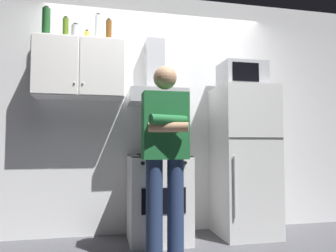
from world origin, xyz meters
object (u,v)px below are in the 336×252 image
Objects in this scene: person_standing at (165,153)px; bottle_canister_steel at (76,33)px; microwave at (242,76)px; upper_cabinet at (80,69)px; cooking_pot at (173,149)px; bottle_olive_oil at (66,29)px; bottle_vodka_clear at (98,29)px; bottle_spice_jar at (87,37)px; bottle_wine_green at (46,23)px; bottle_beer_brown at (109,32)px; stove_oven at (158,197)px; range_hood at (156,87)px; refrigerator at (244,160)px.

person_standing is 1.65m from bottle_canister_steel.
bottle_canister_steel is (-1.80, 0.13, 0.40)m from microwave.
upper_cabinet reaches higher than cooking_pot.
person_standing is 1.74m from bottle_olive_oil.
bottle_vodka_clear reaches higher than person_standing.
microwave is at bearing -3.48° from upper_cabinet.
bottle_spice_jar is 0.40× the size of bottle_wine_green.
bottle_olive_oil is 0.97× the size of bottle_beer_brown.
bottle_beer_brown is (-0.46, 0.76, 1.28)m from person_standing.
bottle_spice_jar reaches higher than person_standing.
bottle_spice_jar reaches higher than stove_oven.
cooking_pot is 0.86× the size of bottle_vodka_clear.
bottle_beer_brown is at bearing 1.36° from bottle_canister_steel.
bottle_wine_green reaches higher than bottle_vodka_clear.
bottle_spice_jar reaches higher than microwave.
bottle_wine_green is 1.20× the size of bottle_beer_brown.
cooking_pot is 1.02× the size of bottle_beer_brown.
upper_cabinet is at bearing 135.74° from person_standing.
bottle_beer_brown reaches higher than stove_oven.
bottle_vodka_clear is 1.23× the size of bottle_olive_oil.
bottle_beer_brown is (-1.46, 0.13, 0.44)m from microwave.
stove_oven is at bearing -5.13° from bottle_wine_green.
bottle_beer_brown reaches higher than bottle_olive_oil.
bottle_vodka_clear is at bearing 6.96° from bottle_wine_green.
cooking_pot is 1.49m from bottle_spice_jar.
cooking_pot is at bearing -14.85° from bottle_olive_oil.
cooking_pot is (0.18, 0.49, 0.03)m from person_standing.
microwave is (0.95, -0.11, 0.14)m from range_hood.
refrigerator is at bearing -4.07° from upper_cabinet.
upper_cabinet is 0.36m from bottle_spice_jar.
stove_oven is 0.53× the size of person_standing.
microwave is (-0.00, 0.02, 0.94)m from refrigerator.
bottle_wine_green is 0.30m from bottle_canister_steel.
cooking_pot is 1.49× the size of bottle_canister_steel.
bottle_vodka_clear reaches higher than stove_oven.
refrigerator is at bearing -4.60° from bottle_canister_steel.
refrigerator is 4.99× the size of bottle_vodka_clear.
range_hood reaches higher than refrigerator.
bottle_wine_green is 0.63m from bottle_beer_brown.
bottle_spice_jar is at bearing 7.61° from bottle_wine_green.
range_hood is 0.47× the size of refrigerator.
bottle_spice_jar reaches higher than upper_cabinet.
stove_oven is at bearing 85.28° from person_standing.
bottle_olive_oil is at bearing 167.25° from bottle_canister_steel.
bottle_vodka_clear is at bearing 4.79° from bottle_canister_steel.
upper_cabinet is at bearing -20.73° from bottle_canister_steel.
person_standing is at bearing -44.26° from upper_cabinet.
refrigerator is (1.75, -0.12, -0.95)m from upper_cabinet.
range_hood reaches higher than person_standing.
upper_cabinet is 2.00m from refrigerator.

